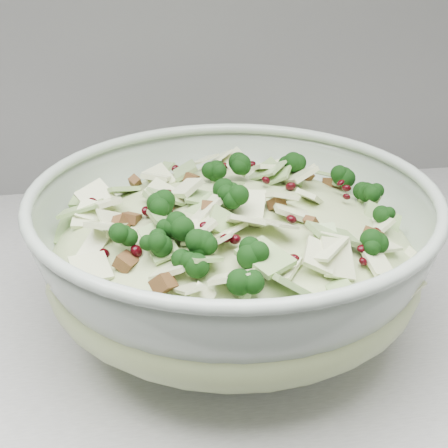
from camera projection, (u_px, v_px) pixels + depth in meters
name	position (u px, v px, depth m)	size (l,w,h in m)	color
mixing_bowl	(233.00, 257.00, 0.61)	(0.49, 0.49, 0.15)	#AABBAA
salad	(233.00, 234.00, 0.60)	(0.47, 0.47, 0.15)	#C0CF8D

